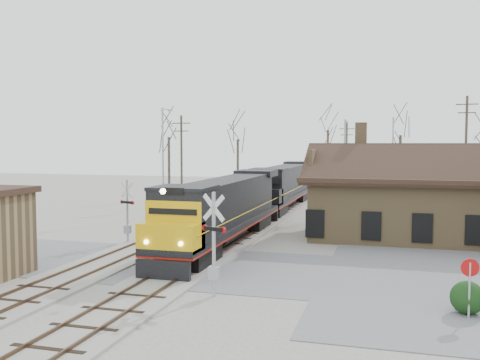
{
  "coord_description": "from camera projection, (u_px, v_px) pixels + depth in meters",
  "views": [
    {
      "loc": [
        10.06,
        -25.83,
        6.45
      ],
      "look_at": [
        0.25,
        9.0,
        3.92
      ],
      "focal_mm": 40.0,
      "sensor_mm": 36.0,
      "label": 1
    }
  ],
  "objects": [
    {
      "name": "crossbuck_far",
      "position": [
        127.0,
        214.0,
        34.11
      ],
      "size": [
        1.14,
        0.41,
        4.09
      ],
      "rotation": [
        0.0,
        0.0,
        2.85
      ],
      "color": "#A5A8AD",
      "rests_on": "ground"
    },
    {
      "name": "road",
      "position": [
        189.0,
        266.0,
        27.97
      ],
      "size": [
        60.0,
        9.0,
        0.03
      ],
      "primitive_type": "cube",
      "color": "slate",
      "rests_on": "ground"
    },
    {
      "name": "streetlight_a",
      "position": [
        163.0,
        156.0,
        47.17
      ],
      "size": [
        0.25,
        2.04,
        9.54
      ],
      "color": "#A5A8AD",
      "rests_on": "ground"
    },
    {
      "name": "locomotive_trailing",
      "position": [
        283.0,
        186.0,
        52.28
      ],
      "size": [
        2.9,
        19.42,
        4.08
      ],
      "color": "black",
      "rests_on": "ground"
    },
    {
      "name": "utility_pole_c",
      "position": [
        466.0,
        151.0,
        50.89
      ],
      "size": [
        2.0,
        0.24,
        10.9
      ],
      "color": "#382D23",
      "rests_on": "ground"
    },
    {
      "name": "tree_d",
      "position": [
        401.0,
        125.0,
        62.64
      ],
      "size": [
        4.9,
        4.9,
        12.01
      ],
      "color": "#382D23",
      "rests_on": "ground"
    },
    {
      "name": "hedge_a",
      "position": [
        467.0,
        298.0,
        20.09
      ],
      "size": [
        1.26,
        1.26,
        1.26
      ],
      "primitive_type": "sphere",
      "color": "black",
      "rests_on": "ground"
    },
    {
      "name": "depot",
      "position": [
        419.0,
        203.0,
        36.08
      ],
      "size": [
        15.2,
        9.31,
        7.9
      ],
      "color": "olive",
      "rests_on": "ground"
    },
    {
      "name": "crossbuck_near",
      "position": [
        214.0,
        248.0,
        22.32
      ],
      "size": [
        1.2,
        0.52,
        4.41
      ],
      "rotation": [
        0.0,
        0.0,
        -0.36
      ],
      "color": "#A5A8AD",
      "rests_on": "ground"
    },
    {
      "name": "locomotive_lead",
      "position": [
        222.0,
        210.0,
        33.36
      ],
      "size": [
        2.9,
        19.42,
        4.31
      ],
      "color": "black",
      "rests_on": "ground"
    },
    {
      "name": "utility_pole_b",
      "position": [
        347.0,
        155.0,
        70.98
      ],
      "size": [
        2.0,
        0.24,
        9.1
      ],
      "color": "#382D23",
      "rests_on": "ground"
    },
    {
      "name": "tree_c",
      "position": [
        328.0,
        120.0,
        74.8
      ],
      "size": [
        5.49,
        5.49,
        13.46
      ],
      "color": "#382D23",
      "rests_on": "ground"
    },
    {
      "name": "do_not_enter_sign",
      "position": [
        470.0,
        277.0,
        19.47
      ],
      "size": [
        0.66,
        0.16,
        2.24
      ],
      "rotation": [
        0.0,
        0.0,
        0.18
      ],
      "color": "#A5A8AD",
      "rests_on": "ground"
    },
    {
      "name": "streetlight_c",
      "position": [
        393.0,
        155.0,
        58.2
      ],
      "size": [
        0.25,
        2.04,
        9.22
      ],
      "color": "#A5A8AD",
      "rests_on": "ground"
    },
    {
      "name": "track_siding",
      "position": [
        204.0,
        221.0,
        43.58
      ],
      "size": [
        3.4,
        90.0,
        0.24
      ],
      "color": "#AAA499",
      "rests_on": "ground"
    },
    {
      "name": "utility_pole_a",
      "position": [
        181.0,
        158.0,
        55.17
      ],
      "size": [
        2.0,
        0.24,
        9.25
      ],
      "color": "#382D23",
      "rests_on": "ground"
    },
    {
      "name": "ground",
      "position": [
        189.0,
        266.0,
        27.97
      ],
      "size": [
        140.0,
        140.0,
        0.0
      ],
      "primitive_type": "plane",
      "color": "#AAA499",
      "rests_on": "ground"
    },
    {
      "name": "tree_a",
      "position": [
        169.0,
        127.0,
        61.88
      ],
      "size": [
        4.74,
        4.74,
        11.62
      ],
      "color": "#382D23",
      "rests_on": "ground"
    },
    {
      "name": "tree_b",
      "position": [
        238.0,
        130.0,
        67.32
      ],
      "size": [
        4.59,
        4.59,
        11.23
      ],
      "color": "#382D23",
      "rests_on": "ground"
    },
    {
      "name": "streetlight_b",
      "position": [
        345.0,
        161.0,
        48.21
      ],
      "size": [
        0.25,
        2.04,
        8.55
      ],
      "color": "#A5A8AD",
      "rests_on": "ground"
    },
    {
      "name": "track_main",
      "position": [
        257.0,
        223.0,
        42.37
      ],
      "size": [
        3.4,
        90.0,
        0.24
      ],
      "color": "#AAA499",
      "rests_on": "ground"
    }
  ]
}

